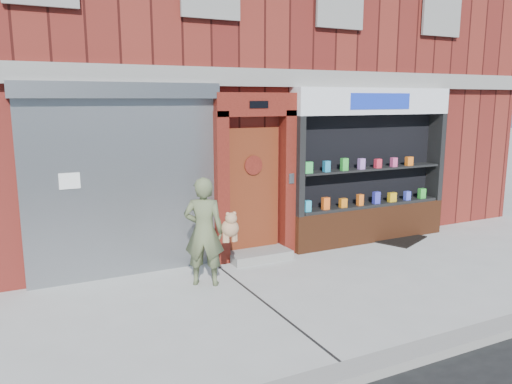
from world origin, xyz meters
TOP-DOWN VIEW (x-y plane):
  - ground at (0.00, 0.00)m, footprint 80.00×80.00m
  - curb at (0.00, -2.15)m, footprint 60.00×0.30m
  - building at (-0.00, 5.99)m, footprint 12.00×8.16m
  - shutter_bay at (-3.00, 1.93)m, footprint 3.10×0.30m
  - red_door_bay at (-0.75, 1.86)m, footprint 1.52×0.58m
  - pharmacy_bay at (1.75, 1.81)m, footprint 3.50×0.41m
  - woman at (-2.02, 0.98)m, footprint 0.85×0.65m
  - doormat at (2.36, 1.55)m, footprint 1.24×1.09m

SIDE VIEW (x-z plane):
  - ground at x=0.00m, z-range 0.00..0.00m
  - doormat at x=2.36m, z-range 0.00..0.03m
  - curb at x=0.00m, z-range 0.00..0.12m
  - woman at x=-2.02m, z-range 0.00..1.67m
  - pharmacy_bay at x=1.75m, z-range -0.13..2.87m
  - red_door_bay at x=-0.75m, z-range 0.01..2.91m
  - shutter_bay at x=-3.00m, z-range 0.20..3.24m
  - building at x=0.00m, z-range 0.00..8.00m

